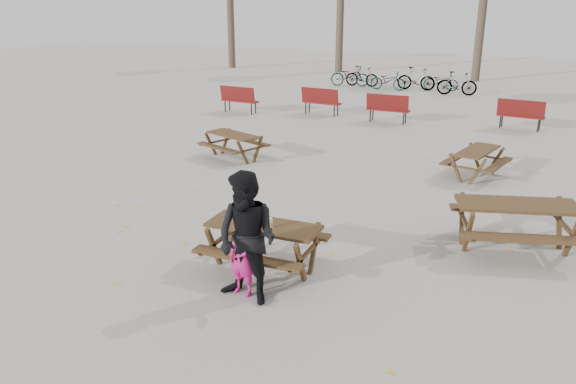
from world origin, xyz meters
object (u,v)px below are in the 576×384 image
at_px(picnic_table_east, 515,227).
at_px(soda_bottle, 271,223).
at_px(child, 242,257).
at_px(picnic_table_north, 234,146).
at_px(picnic_table_far, 476,163).
at_px(adult, 247,239).
at_px(food_tray, 255,226).
at_px(main_picnic_table, 264,235).

bearing_deg(picnic_table_east, soda_bottle, -160.94).
xyz_separation_m(child, picnic_table_east, (3.62, 3.21, -0.16)).
height_order(child, picnic_table_north, child).
height_order(child, picnic_table_far, child).
bearing_deg(picnic_table_far, child, 175.08).
relative_size(soda_bottle, adult, 0.09).
distance_m(food_tray, picnic_table_east, 4.53).
xyz_separation_m(soda_bottle, picnic_table_far, (2.51, 6.64, -0.51)).
bearing_deg(main_picnic_table, picnic_table_east, 32.45).
height_order(soda_bottle, child, child).
xyz_separation_m(soda_bottle, adult, (0.06, -0.93, 0.12)).
bearing_deg(adult, main_picnic_table, 111.81).
xyz_separation_m(food_tray, soda_bottle, (0.24, 0.07, 0.05)).
distance_m(food_tray, adult, 0.92).
relative_size(child, adult, 0.61).
xyz_separation_m(picnic_table_east, picnic_table_north, (-7.29, 3.39, -0.09)).
distance_m(food_tray, picnic_table_north, 6.87).
xyz_separation_m(soda_bottle, picnic_table_east, (3.53, 2.42, -0.42)).
relative_size(soda_bottle, picnic_table_east, 0.08).
bearing_deg(adult, picnic_table_east, 53.39).
bearing_deg(food_tray, adult, -70.38).
distance_m(soda_bottle, picnic_table_far, 7.12).
height_order(child, adult, adult).
bearing_deg(child, food_tray, 110.02).
bearing_deg(picnic_table_east, picnic_table_north, 139.63).
relative_size(picnic_table_east, picnic_table_north, 1.25).
relative_size(main_picnic_table, food_tray, 10.00).
bearing_deg(adult, food_tray, 119.01).
distance_m(picnic_table_east, picnic_table_north, 8.04).
relative_size(adult, picnic_table_east, 0.97).
height_order(soda_bottle, picnic_table_east, soda_bottle).
distance_m(food_tray, picnic_table_far, 7.27).
relative_size(adult, picnic_table_north, 1.21).
bearing_deg(main_picnic_table, picnic_table_north, 122.12).
height_order(food_tray, picnic_table_east, picnic_table_east).
relative_size(child, picnic_table_north, 0.74).
bearing_deg(picnic_table_north, adult, -38.87).
xyz_separation_m(main_picnic_table, child, (0.07, -0.87, 0.01)).
xyz_separation_m(main_picnic_table, picnic_table_north, (-3.60, 5.74, -0.24)).
distance_m(soda_bottle, picnic_table_east, 4.30).
distance_m(adult, picnic_table_north, 7.77).
height_order(adult, picnic_table_north, adult).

